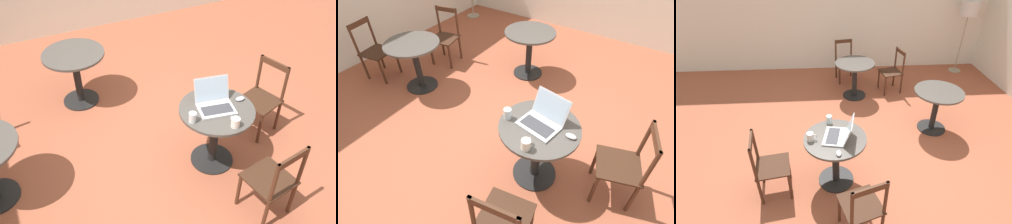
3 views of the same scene
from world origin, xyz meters
TOP-DOWN VIEW (x-y plane):
  - ground_plane at (0.00, 0.00)m, footprint 16.00×16.00m
  - cafe_table_near at (-0.43, -0.43)m, footprint 0.76×0.76m
  - cafe_table_mid at (1.23, 0.60)m, footprint 0.76×0.76m
  - chair_near_front at (-0.19, -1.20)m, footprint 0.50×0.50m
  - chair_near_left at (-1.24, -0.55)m, footprint 0.46×0.46m
  - laptop at (-0.38, -0.42)m, footprint 0.40×0.42m
  - mouse at (-0.40, -0.71)m, footprint 0.06×0.10m
  - mug at (-0.72, -0.45)m, footprint 0.12×0.08m
  - drinking_glass at (-0.50, -0.12)m, footprint 0.07×0.07m

SIDE VIEW (x-z plane):
  - ground_plane at x=0.00m, z-range 0.00..0.00m
  - chair_near_front at x=-0.19m, z-range 0.00..0.87m
  - chair_near_left at x=-1.24m, z-range 0.00..0.87m
  - cafe_table_near at x=-0.43m, z-range 0.16..0.88m
  - cafe_table_mid at x=1.23m, z-range 0.16..0.88m
  - mouse at x=-0.40m, z-range 0.72..0.75m
  - mug at x=-0.72m, z-range 0.72..0.82m
  - laptop at x=-0.38m, z-range 0.64..0.90m
  - drinking_glass at x=-0.50m, z-range 0.72..0.83m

